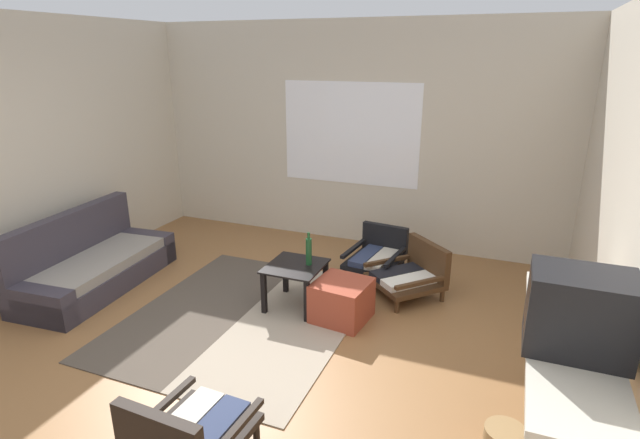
{
  "coord_description": "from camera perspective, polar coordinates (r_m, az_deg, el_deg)",
  "views": [
    {
      "loc": [
        1.92,
        -2.81,
        2.33
      ],
      "look_at": [
        0.36,
        1.09,
        0.91
      ],
      "focal_mm": 27.98,
      "sensor_mm": 36.0,
      "label": 1
    }
  ],
  "objects": [
    {
      "name": "coffee_table",
      "position": [
        4.73,
        -2.84,
        -6.27
      ],
      "size": [
        0.51,
        0.54,
        0.43
      ],
      "color": "black",
      "rests_on": "ground"
    },
    {
      "name": "armchair_by_window",
      "position": [
        5.51,
        6.57,
        -3.91
      ],
      "size": [
        0.61,
        0.7,
        0.49
      ],
      "color": "black",
      "rests_on": "ground"
    },
    {
      "name": "clay_vase",
      "position": [
        3.41,
        26.65,
        -7.39
      ],
      "size": [
        0.21,
        0.21,
        0.28
      ],
      "color": "#935B38",
      "rests_on": "console_shelf"
    },
    {
      "name": "glass_bottle",
      "position": [
        4.65,
        -1.29,
        -3.61
      ],
      "size": [
        0.06,
        0.06,
        0.32
      ],
      "color": "#194723",
      "rests_on": "coffee_table"
    },
    {
      "name": "console_shelf",
      "position": [
        3.16,
        26.59,
        -13.36
      ],
      "size": [
        0.46,
        1.7,
        0.84
      ],
      "color": "beige",
      "rests_on": "ground"
    },
    {
      "name": "armchair_striped_foreground",
      "position": [
        3.2,
        -15.06,
        -22.73
      ],
      "size": [
        0.59,
        0.67,
        0.55
      ],
      "color": "black",
      "rests_on": "ground"
    },
    {
      "name": "area_rug",
      "position": [
        4.75,
        -8.72,
        -10.86
      ],
      "size": [
        1.96,
        2.37,
        0.01
      ],
      "color": "#4C4238",
      "rests_on": "ground"
    },
    {
      "name": "ottoman_orange",
      "position": [
        4.58,
        2.51,
        -9.26
      ],
      "size": [
        0.52,
        0.52,
        0.37
      ],
      "primitive_type": "cube",
      "rotation": [
        0.0,
        0.0,
        -0.12
      ],
      "color": "#993D28",
      "rests_on": "ground"
    },
    {
      "name": "ground_plane",
      "position": [
        4.12,
        -10.83,
        -16.14
      ],
      "size": [
        7.8,
        7.8,
        0.0
      ],
      "primitive_type": "plane",
      "color": "olive"
    },
    {
      "name": "couch",
      "position": [
        5.7,
        -24.64,
        -4.75
      ],
      "size": [
        0.86,
        1.77,
        0.77
      ],
      "color": "#38333D",
      "rests_on": "ground"
    },
    {
      "name": "far_wall_with_window",
      "position": [
        6.25,
        3.65,
        9.6
      ],
      "size": [
        5.6,
        0.13,
        2.7
      ],
      "color": "beige",
      "rests_on": "ground"
    },
    {
      "name": "armchair_corner",
      "position": [
        5.09,
        10.42,
        -6.02
      ],
      "size": [
        0.87,
        0.87,
        0.53
      ],
      "color": "#472D19",
      "rests_on": "ground"
    },
    {
      "name": "crt_television",
      "position": [
        2.92,
        27.52,
        -9.39
      ],
      "size": [
        0.51,
        0.37,
        0.43
      ],
      "color": "black",
      "rests_on": "console_shelf"
    }
  ]
}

